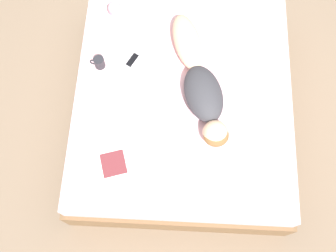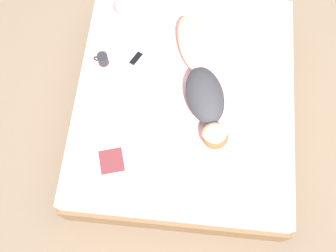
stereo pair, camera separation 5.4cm
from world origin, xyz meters
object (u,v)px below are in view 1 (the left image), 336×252
(person, at_px, (200,82))
(coffee_mug, at_px, (99,62))
(cell_phone, at_px, (132,60))
(open_magazine, at_px, (131,160))

(person, bearing_deg, coffee_mug, -27.41)
(coffee_mug, height_order, cell_phone, coffee_mug)
(person, xyz_separation_m, cell_phone, (0.55, -0.22, -0.09))
(open_magazine, bearing_deg, cell_phone, -103.01)
(open_magazine, distance_m, coffee_mug, 0.84)
(person, relative_size, coffee_mug, 9.87)
(open_magazine, xyz_separation_m, coffee_mug, (0.32, -0.78, 0.05))
(open_magazine, height_order, cell_phone, same)
(coffee_mug, distance_m, cell_phone, 0.27)
(open_magazine, relative_size, cell_phone, 3.58)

